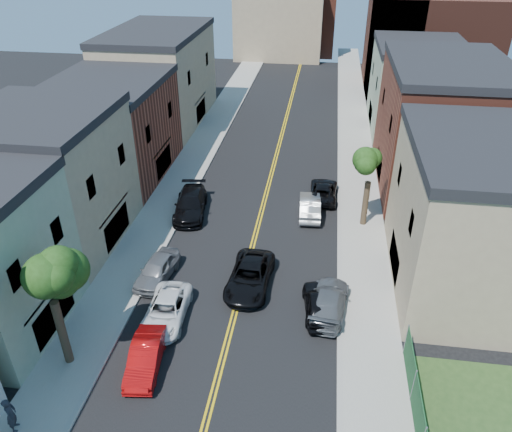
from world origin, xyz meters
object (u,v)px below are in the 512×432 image
at_px(grey_car_right, 329,301).
at_px(dark_car_right_far, 323,191).
at_px(pedestrian_left, 11,415).
at_px(grey_car_left, 157,270).
at_px(black_car_right, 319,304).
at_px(red_sedan, 146,357).
at_px(white_pickup, 166,310).
at_px(black_suv_lane, 250,276).
at_px(black_car_left, 190,204).
at_px(silver_car_right, 310,206).

xyz_separation_m(grey_car_right, dark_car_right_far, (-0.68, 13.97, -0.06)).
bearing_deg(pedestrian_left, grey_car_right, -75.52).
relative_size(grey_car_left, black_car_right, 1.01).
bearing_deg(red_sedan, pedestrian_left, -143.09).
bearing_deg(grey_car_left, black_car_right, -2.79).
bearing_deg(white_pickup, black_suv_lane, 38.23).
bearing_deg(dark_car_right_far, black_car_left, 22.92).
bearing_deg(grey_car_right, silver_car_right, -74.35).
relative_size(black_suv_lane, pedestrian_left, 2.89).
height_order(grey_car_right, black_car_right, black_car_right).
bearing_deg(grey_car_right, grey_car_left, -0.68).
xyz_separation_m(black_car_left, pedestrian_left, (-2.94, -20.02, 0.27)).
bearing_deg(pedestrian_left, black_car_right, -75.22).
relative_size(white_pickup, black_car_right, 1.11).
distance_m(grey_car_right, black_car_right, 0.63).
distance_m(black_car_right, silver_car_right, 11.43).
bearing_deg(red_sedan, dark_car_right_far, 59.53).
height_order(red_sedan, black_car_right, black_car_right).
bearing_deg(dark_car_right_far, grey_car_left, 51.95).
xyz_separation_m(black_car_left, black_car_right, (10.41, -10.22, -0.08)).
bearing_deg(red_sedan, grey_car_right, 24.54).
height_order(black_car_right, black_suv_lane, black_suv_lane).
bearing_deg(black_car_left, pedestrian_left, -106.28).
xyz_separation_m(white_pickup, pedestrian_left, (-4.64, -8.06, 0.42)).
bearing_deg(black_car_right, white_pickup, 3.93).
bearing_deg(grey_car_right, red_sedan, 38.50).
distance_m(dark_car_right_far, black_suv_lane, 13.06).
relative_size(grey_car_left, silver_car_right, 0.96).
xyz_separation_m(grey_car_right, pedestrian_left, (-13.90, -10.10, 0.37)).
bearing_deg(grey_car_left, dark_car_right_far, 57.49).
distance_m(white_pickup, dark_car_right_far, 18.16).
height_order(grey_car_right, dark_car_right_far, grey_car_right).
relative_size(white_pickup, grey_car_left, 1.10).
xyz_separation_m(red_sedan, grey_car_left, (-1.70, 7.15, 0.05)).
relative_size(red_sedan, dark_car_right_far, 0.89).
xyz_separation_m(black_car_right, dark_car_right_far, (-0.13, 14.27, -0.07)).
xyz_separation_m(silver_car_right, dark_car_right_far, (0.98, 2.89, -0.09)).
height_order(black_car_right, dark_car_right_far, black_car_right).
height_order(red_sedan, black_suv_lane, black_suv_lane).
relative_size(black_car_left, black_suv_lane, 1.04).
bearing_deg(dark_car_right_far, black_car_right, 91.97).
bearing_deg(black_car_right, grey_car_right, -159.27).
relative_size(red_sedan, silver_car_right, 0.93).
bearing_deg(dark_car_right_far, white_pickup, 63.26).
relative_size(dark_car_right_far, black_suv_lane, 0.88).
relative_size(silver_car_right, dark_car_right_far, 0.96).
height_order(silver_car_right, pedestrian_left, pedestrian_left).
bearing_deg(silver_car_right, black_car_right, 92.46).
xyz_separation_m(grey_car_left, grey_car_right, (10.96, -1.50, -0.02)).
relative_size(black_car_left, grey_car_right, 1.13).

